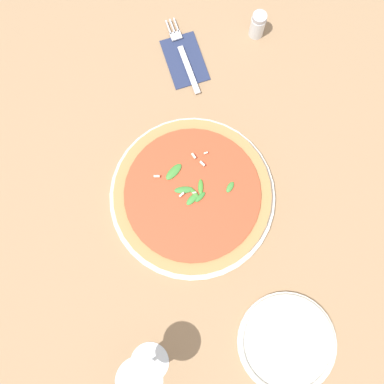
{
  "coord_description": "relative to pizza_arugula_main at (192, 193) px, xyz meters",
  "views": [
    {
      "loc": [
        -0.18,
        0.02,
        0.9
      ],
      "look_at": [
        0.0,
        -0.02,
        0.03
      ],
      "focal_mm": 42.0,
      "sensor_mm": 36.0,
      "label": 1
    }
  ],
  "objects": [
    {
      "name": "napkin",
      "position": [
        0.3,
        -0.03,
        -0.01
      ],
      "size": [
        0.13,
        0.09,
        0.01
      ],
      "rotation": [
        0.0,
        0.0,
        0.14
      ],
      "color": "navy",
      "rests_on": "ground_plane"
    },
    {
      "name": "wine_glass",
      "position": [
        -0.3,
        0.13,
        0.1
      ],
      "size": [
        0.07,
        0.07,
        0.18
      ],
      "color": "white",
      "rests_on": "ground_plane"
    },
    {
      "name": "side_plate_white",
      "position": [
        -0.31,
        -0.13,
        -0.01
      ],
      "size": [
        0.19,
        0.19,
        0.02
      ],
      "color": "silver",
      "rests_on": "ground_plane"
    },
    {
      "name": "ground_plane",
      "position": [
        -0.0,
        0.02,
        -0.02
      ],
      "size": [
        6.0,
        6.0,
        0.0
      ],
      "primitive_type": "plane",
      "color": "#9E7A56"
    },
    {
      "name": "pizza_arugula_main",
      "position": [
        0.0,
        0.0,
        0.0
      ],
      "size": [
        0.33,
        0.33,
        0.05
      ],
      "color": "silver",
      "rests_on": "ground_plane"
    },
    {
      "name": "shaker_pepper",
      "position": [
        0.34,
        -0.2,
        0.02
      ],
      "size": [
        0.03,
        0.03,
        0.07
      ],
      "color": "silver",
      "rests_on": "ground_plane"
    },
    {
      "name": "fork",
      "position": [
        0.3,
        -0.03,
        -0.01
      ],
      "size": [
        0.19,
        0.05,
        0.0
      ],
      "rotation": [
        0.0,
        0.0,
        0.17
      ],
      "color": "silver",
      "rests_on": "ground_plane"
    }
  ]
}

